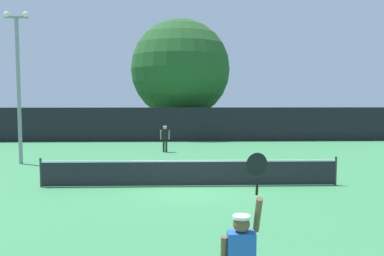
{
  "coord_description": "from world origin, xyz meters",
  "views": [
    {
      "loc": [
        -0.38,
        -14.42,
        3.28
      ],
      "look_at": [
        0.14,
        2.03,
        1.99
      ],
      "focal_mm": 37.06,
      "sensor_mm": 36.0,
      "label": 1
    }
  ],
  "objects": [
    {
      "name": "player_serving",
      "position": [
        0.47,
        -9.14,
        1.1
      ],
      "size": [
        0.68,
        0.39,
        2.51
      ],
      "color": "blue",
      "rests_on": "ground"
    },
    {
      "name": "ground_plane",
      "position": [
        0.0,
        0.0,
        0.0
      ],
      "size": [
        120.0,
        120.0,
        0.0
      ],
      "primitive_type": "plane",
      "color": "#387F4C"
    },
    {
      "name": "player_receiving",
      "position": [
        -1.26,
        9.13,
        0.95
      ],
      "size": [
        0.57,
        0.23,
        1.56
      ],
      "rotation": [
        0.0,
        0.0,
        3.14
      ],
      "color": "black",
      "rests_on": "ground"
    },
    {
      "name": "light_pole",
      "position": [
        -8.21,
        5.16,
        4.24
      ],
      "size": [
        1.18,
        0.28,
        7.38
      ],
      "color": "gray",
      "rests_on": "ground"
    },
    {
      "name": "large_tree",
      "position": [
        -0.29,
        19.36,
        5.62
      ],
      "size": [
        8.35,
        8.35,
        9.81
      ],
      "color": "brown",
      "rests_on": "ground"
    },
    {
      "name": "perimeter_fence",
      "position": [
        0.0,
        14.96,
        1.26
      ],
      "size": [
        31.38,
        0.12,
        2.52
      ],
      "primitive_type": "cube",
      "color": "black",
      "rests_on": "ground"
    },
    {
      "name": "tennis_net",
      "position": [
        0.0,
        0.0,
        0.51
      ],
      "size": [
        10.97,
        0.08,
        1.07
      ],
      "color": "#232328",
      "rests_on": "ground"
    },
    {
      "name": "tennis_ball",
      "position": [
        1.31,
        0.28,
        0.03
      ],
      "size": [
        0.07,
        0.07,
        0.07
      ],
      "primitive_type": "sphere",
      "color": "#CCE033",
      "rests_on": "ground"
    },
    {
      "name": "parked_car_near",
      "position": [
        -7.45,
        21.13,
        0.78
      ],
      "size": [
        2.4,
        4.4,
        1.69
      ],
      "rotation": [
        0.0,
        0.0,
        -0.12
      ],
      "color": "white",
      "rests_on": "ground"
    }
  ]
}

